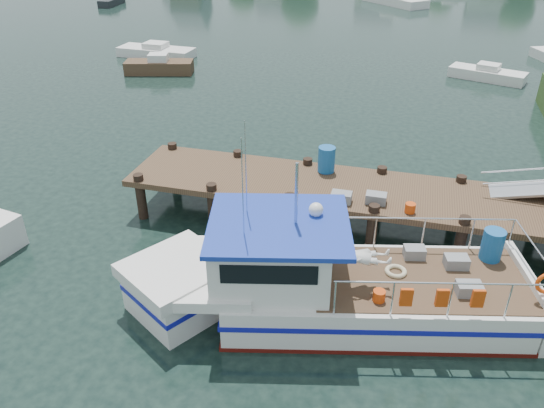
% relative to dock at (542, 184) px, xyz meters
% --- Properties ---
extents(ground_plane, '(160.00, 160.00, 0.00)m').
position_rel_dock_xyz_m(ground_plane, '(-6.51, -0.01, -2.24)').
color(ground_plane, black).
extents(dock, '(16.60, 3.00, 4.78)m').
position_rel_dock_xyz_m(dock, '(0.00, 0.00, 0.00)').
color(dock, '#483322').
rests_on(dock, ground).
extents(lobster_boat, '(10.47, 5.05, 5.03)m').
position_rel_dock_xyz_m(lobster_boat, '(-5.43, -4.38, -1.33)').
color(lobster_boat, silver).
rests_on(lobster_boat, ground).
extents(moored_rowboat, '(4.28, 2.37, 1.18)m').
position_rel_dock_xyz_m(moored_rowboat, '(-18.99, 14.48, -1.80)').
color(moored_rowboat, '#483322').
rests_on(moored_rowboat, ground).
extents(moored_a, '(5.24, 1.99, 0.95)m').
position_rel_dock_xyz_m(moored_a, '(-20.93, 18.05, -1.89)').
color(moored_a, silver).
rests_on(moored_a, ground).
extents(moored_b, '(4.49, 2.75, 0.94)m').
position_rel_dock_xyz_m(moored_b, '(0.26, 18.31, -1.89)').
color(moored_b, silver).
rests_on(moored_b, ground).
extents(moored_e, '(1.58, 3.83, 1.03)m').
position_rel_dock_xyz_m(moored_e, '(-34.36, 35.53, -1.86)').
color(moored_e, black).
rests_on(moored_e, ground).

